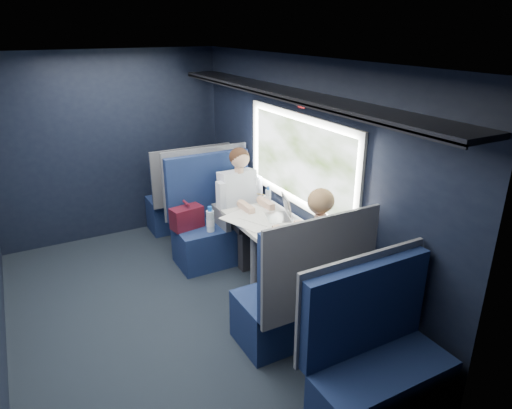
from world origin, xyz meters
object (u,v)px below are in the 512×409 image
man (242,200)px  laptop (282,212)px  woman (315,250)px  seat_bay_near (215,224)px  seat_row_back (376,366)px  bottle_small (268,196)px  seat_row_front (188,199)px  seat_bay_far (300,298)px  cup (266,200)px  table (268,229)px

man → laptop: 0.69m
laptop → woman: bearing=-98.8°
seat_bay_near → man: (0.27, -0.17, 0.30)m
seat_row_back → seat_bay_near: bearing=90.4°
laptop → bottle_small: size_ratio=1.72×
seat_row_front → bottle_small: seat_row_front is taller
seat_bay_far → woman: 0.43m
seat_row_front → seat_row_back: (0.00, -3.59, 0.00)m
seat_row_back → man: 2.53m
woman → cup: woman is taller
seat_row_back → laptop: bearing=78.7°
table → bottle_small: (0.24, 0.41, 0.17)m
seat_bay_far → bottle_small: bearing=71.8°
seat_bay_far → cup: bearing=72.4°
seat_bay_near → laptop: bearing=-65.8°
man → bottle_small: man is taller
seat_row_back → woman: bearing=77.1°
table → man: bearing=84.5°
woman → cup: 1.16m
seat_row_front → cup: 1.47m
seat_bay_far → laptop: seat_bay_far is taller
woman → laptop: 0.75m
cup → bottle_small: bearing=-74.9°
table → seat_bay_near: size_ratio=0.79×
seat_bay_far → seat_row_back: (0.00, -0.92, -0.00)m
seat_row_front → woman: woman is taller
woman → cup: size_ratio=14.66×
laptop → cup: size_ratio=3.85×
woman → cup: bearing=81.7°
bottle_small → table: bearing=-120.3°
seat_row_front → laptop: size_ratio=3.34×
seat_bay_near → bottle_small: 0.76m
seat_row_back → cup: bearing=79.4°
seat_row_back → laptop: seat_row_back is taller
seat_bay_far → seat_row_front: (0.00, 2.67, -0.00)m
bottle_small → seat_row_back: bearing=-100.9°
seat_row_front → seat_row_back: same height
seat_bay_near → table: bearing=-77.2°
table → seat_row_back: seat_row_back is taller
woman → seat_row_front: bearing=95.7°
seat_bay_far → man: (0.25, 1.57, 0.30)m
seat_row_front → table: bearing=-84.2°
seat_bay_near → seat_bay_far: (0.02, -1.75, -0.01)m
seat_row_front → man: 1.17m
table → man: (0.07, 0.70, 0.06)m
seat_row_back → seat_bay_far: bearing=90.0°
bottle_small → cup: bottle_small is taller
man → laptop: man is taller
seat_bay_near → seat_row_front: (0.02, 0.92, -0.01)m
seat_bay_far → bottle_small: 1.42m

